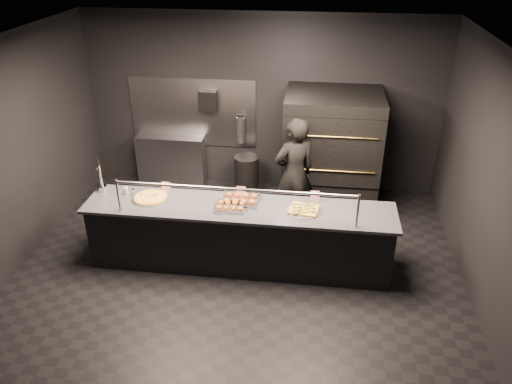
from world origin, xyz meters
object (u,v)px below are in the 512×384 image
pizza_oven (331,151)px  round_pizza (150,198)px  service_counter (239,236)px  trash_bin (247,176)px  worker (294,174)px  towel_dispenser (208,101)px  slider_tray_a (231,206)px  prep_shelf (172,160)px  fire_extinguisher (241,129)px  beer_tap (101,181)px  slider_tray_b (241,199)px  square_pizza (304,210)px

pizza_oven → round_pizza: bearing=-142.8°
service_counter → trash_bin: size_ratio=5.84×
pizza_oven → worker: (-0.54, -0.77, -0.08)m
towel_dispenser → slider_tray_a: (0.80, -2.44, -0.61)m
slider_tray_a → pizza_oven: bearing=56.3°
prep_shelf → round_pizza: size_ratio=2.35×
fire_extinguisher → worker: worker is taller
slider_tray_a → beer_tap: bearing=172.4°
towel_dispenser → slider_tray_a: towel_dispenser is taller
slider_tray_b → round_pizza: bearing=-176.0°
towel_dispenser → trash_bin: (0.70, -0.34, -1.20)m
round_pizza → slider_tray_a: size_ratio=1.07×
towel_dispenser → round_pizza: bearing=-97.8°
slider_tray_a → worker: worker is taller
prep_shelf → beer_tap: beer_tap is taller
prep_shelf → fire_extinguisher: fire_extinguisher is taller
round_pizza → square_pizza: (2.07, -0.06, 0.00)m
prep_shelf → beer_tap: 2.24m
pizza_oven → slider_tray_a: bearing=-123.7°
prep_shelf → square_pizza: square_pizza is taller
service_counter → slider_tray_b: (-0.00, 0.15, 0.49)m
fire_extinguisher → beer_tap: 2.72m
prep_shelf → beer_tap: (-0.35, -2.12, 0.62)m
pizza_oven → slider_tray_a: pizza_oven is taller
slider_tray_a → worker: (0.76, 1.18, -0.06)m
prep_shelf → round_pizza: bearing=-80.4°
pizza_oven → round_pizza: pizza_oven is taller
service_counter → round_pizza: bearing=176.9°
round_pizza → worker: (1.87, 1.07, -0.05)m
fire_extinguisher → pizza_oven: bearing=-17.9°
prep_shelf → square_pizza: (2.45, -2.32, 0.49)m
slider_tray_b → worker: worker is taller
square_pizza → trash_bin: 2.38m
pizza_oven → trash_bin: bearing=173.7°
service_counter → beer_tap: (-1.95, 0.20, 0.60)m
service_counter → towel_dispenser: bearing=110.6°
towel_dispenser → slider_tray_b: towel_dispenser is taller
slider_tray_b → trash_bin: 2.01m
service_counter → slider_tray_a: service_counter is taller
beer_tap → round_pizza: 0.76m
towel_dispenser → worker: (1.56, -1.26, -0.67)m
beer_tap → trash_bin: bearing=46.7°
service_counter → beer_tap: beer_tap is taller
square_pizza → worker: 1.15m
towel_dispenser → square_pizza: towel_dispenser is taller
fire_extinguisher → square_pizza: bearing=-63.4°
service_counter → worker: worker is taller
service_counter → slider_tray_a: (-0.10, -0.05, 0.48)m
prep_shelf → worker: size_ratio=0.68×
fire_extinguisher → slider_tray_a: 2.46m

